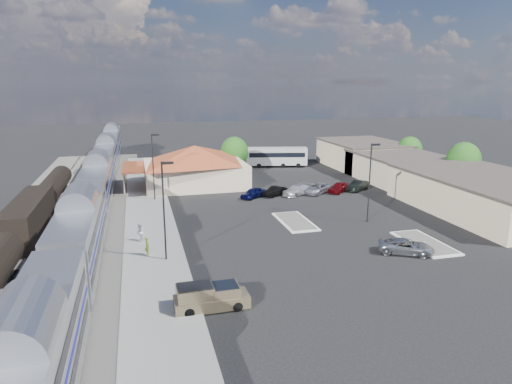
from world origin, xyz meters
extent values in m
plane|color=black|center=(0.00, 0.00, 0.00)|extent=(280.00, 280.00, 0.00)
cube|color=#4C4944|center=(-21.00, 8.00, 0.06)|extent=(16.00, 100.00, 0.12)
cube|color=gray|center=(-12.00, 6.00, 0.09)|extent=(5.50, 92.00, 0.18)
cube|color=silver|center=(-18.00, -5.23, 3.05)|extent=(3.00, 20.00, 5.00)
cube|color=black|center=(-18.00, -5.23, 0.30)|extent=(2.20, 16.00, 0.60)
cube|color=silver|center=(-18.00, 15.77, 3.05)|extent=(3.00, 20.00, 5.00)
cube|color=black|center=(-18.00, 15.77, 0.30)|extent=(2.20, 16.00, 0.60)
cube|color=silver|center=(-18.00, 36.77, 3.05)|extent=(3.00, 20.00, 5.00)
cube|color=black|center=(-18.00, 36.77, 0.30)|extent=(2.20, 16.00, 0.60)
cube|color=silver|center=(-18.00, 57.77, 3.05)|extent=(3.00, 20.00, 5.00)
cube|color=black|center=(-18.00, 57.77, 0.30)|extent=(2.20, 16.00, 0.60)
cube|color=black|center=(-24.00, 3.99, 2.20)|extent=(2.80, 14.00, 3.60)
cube|color=black|center=(-24.00, 3.99, 0.30)|extent=(2.20, 12.00, 0.60)
cylinder|color=black|center=(-24.00, 19.99, 2.10)|extent=(2.80, 14.00, 2.80)
cube|color=black|center=(-24.00, 19.99, 0.30)|extent=(2.20, 12.00, 0.60)
cube|color=#C6B391|center=(-4.50, 24.00, 1.80)|extent=(15.00, 12.00, 3.60)
pyramid|color=brown|center=(-4.50, 24.00, 4.90)|extent=(15.30, 12.24, 2.60)
cube|color=brown|center=(-13.60, 24.00, 3.30)|extent=(3.20, 9.60, 0.25)
cube|color=#C6B28C|center=(28.00, 0.00, 2.10)|extent=(14.00, 22.00, 4.20)
cube|color=#3F3833|center=(28.00, 0.00, 4.35)|extent=(14.40, 22.40, 0.30)
cube|color=#C6B28C|center=(28.00, 18.00, 2.00)|extent=(12.00, 18.00, 4.00)
cube|color=#3F3833|center=(28.00, 18.00, 4.15)|extent=(12.40, 18.40, 0.30)
cube|color=#C6B28C|center=(28.00, 32.00, 2.25)|extent=(12.00, 16.00, 4.50)
cube|color=#3F3833|center=(28.00, 32.00, 4.65)|extent=(12.40, 16.40, 0.30)
cube|color=silver|center=(4.00, 2.00, 0.07)|extent=(3.30, 7.50, 0.15)
cube|color=#4C4944|center=(4.00, 2.00, 0.16)|extent=(2.70, 6.90, 0.10)
cube|color=silver|center=(14.00, -8.00, 0.07)|extent=(3.30, 7.50, 0.15)
cube|color=#4C4944|center=(14.00, -8.00, 0.16)|extent=(2.70, 6.90, 0.10)
cylinder|color=black|center=(-11.00, -6.00, 4.50)|extent=(0.16, 0.16, 9.00)
cube|color=black|center=(-10.50, -6.00, 8.85)|extent=(1.00, 0.25, 0.22)
cylinder|color=black|center=(-11.00, 16.00, 4.50)|extent=(0.16, 0.16, 9.00)
cube|color=black|center=(-10.50, 16.00, 8.85)|extent=(1.00, 0.25, 0.22)
cylinder|color=black|center=(12.00, 0.00, 4.50)|extent=(0.16, 0.16, 9.00)
cube|color=black|center=(12.50, 0.00, 8.85)|extent=(1.00, 0.25, 0.22)
cylinder|color=#382314|center=(34.00, 12.00, 1.43)|extent=(0.30, 0.30, 2.86)
ellipsoid|color=#244F16|center=(34.00, 12.00, 4.23)|extent=(4.94, 4.94, 5.46)
cylinder|color=#382314|center=(34.00, 26.00, 1.28)|extent=(0.30, 0.30, 2.55)
ellipsoid|color=#244F16|center=(34.00, 26.00, 3.77)|extent=(4.41, 4.41, 4.87)
cylinder|color=#382314|center=(3.00, 30.00, 1.36)|extent=(0.30, 0.30, 2.73)
ellipsoid|color=#244F16|center=(3.00, 30.00, 4.03)|extent=(4.71, 4.71, 5.21)
cube|color=#99845E|center=(-8.50, -15.73, 0.52)|extent=(5.26, 1.98, 0.86)
cube|color=#99845E|center=(-8.50, -15.73, 1.19)|extent=(2.02, 1.84, 0.90)
cube|color=#99845E|center=(-8.50, -15.73, 1.29)|extent=(2.54, 1.84, 1.05)
cylinder|color=black|center=(-6.81, -16.57, 0.34)|extent=(0.69, 0.28, 0.69)
cylinder|color=black|center=(-6.84, -14.85, 0.34)|extent=(0.69, 0.28, 0.69)
cylinder|color=black|center=(-10.16, -16.61, 0.34)|extent=(0.69, 0.28, 0.69)
cylinder|color=black|center=(-10.19, -14.90, 0.34)|extent=(0.69, 0.28, 0.69)
imported|color=#969A9E|center=(10.70, -9.86, 0.69)|extent=(5.49, 4.40, 1.39)
cube|color=silver|center=(12.37, 36.00, 2.02)|extent=(11.54, 4.84, 3.20)
cube|color=black|center=(12.37, 36.00, 2.40)|extent=(10.67, 4.68, 0.85)
cylinder|color=black|center=(15.99, 34.07, 0.42)|extent=(0.89, 0.46, 0.85)
cylinder|color=black|center=(16.46, 36.21, 0.42)|extent=(0.89, 0.46, 0.85)
cylinder|color=black|center=(8.83, 35.66, 0.42)|extent=(0.89, 0.46, 0.85)
cylinder|color=black|center=(9.31, 37.81, 0.42)|extent=(0.89, 0.46, 0.85)
imported|color=#A2B939|center=(-12.56, -4.61, 1.07)|extent=(0.60, 0.75, 1.78)
imported|color=white|center=(-13.16, -0.57, 1.09)|extent=(0.80, 0.97, 1.82)
imported|color=#0D1043|center=(2.18, 14.11, 0.70)|extent=(4.29, 3.76, 1.40)
imported|color=black|center=(5.38, 14.41, 0.67)|extent=(4.19, 3.40, 1.34)
imported|color=silver|center=(8.58, 14.11, 0.73)|extent=(5.34, 4.47, 1.46)
imported|color=#9B9DA4|center=(11.78, 14.41, 0.71)|extent=(5.46, 4.99, 1.42)
imported|color=maroon|center=(14.98, 14.11, 0.74)|extent=(4.43, 4.11, 1.47)
imported|color=black|center=(18.18, 14.41, 0.74)|extent=(4.61, 3.79, 1.48)
camera|label=1|loc=(-12.96, -44.89, 15.55)|focal=32.00mm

